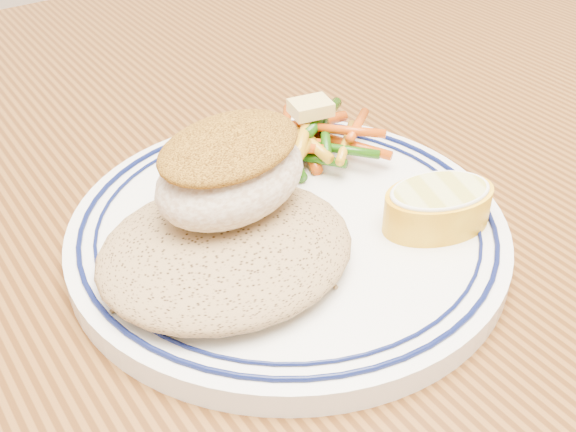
% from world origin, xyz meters
% --- Properties ---
extents(dining_table, '(1.50, 0.90, 0.75)m').
position_xyz_m(dining_table, '(0.00, 0.00, 0.65)').
color(dining_table, '#4B290F').
rests_on(dining_table, ground).
extents(plate, '(0.26, 0.26, 0.02)m').
position_xyz_m(plate, '(0.00, -0.04, 0.76)').
color(plate, white).
rests_on(plate, dining_table).
extents(rice_pilaf, '(0.14, 0.12, 0.03)m').
position_xyz_m(rice_pilaf, '(-0.05, -0.05, 0.78)').
color(rice_pilaf, olive).
rests_on(rice_pilaf, plate).
extents(fish_fillet, '(0.11, 0.09, 0.05)m').
position_xyz_m(fish_fillet, '(-0.03, -0.03, 0.81)').
color(fish_fillet, beige).
rests_on(fish_fillet, rice_pilaf).
extents(vegetable_pile, '(0.11, 0.10, 0.03)m').
position_xyz_m(vegetable_pile, '(0.06, 0.01, 0.78)').
color(vegetable_pile, '#BC4209').
rests_on(vegetable_pile, plate).
extents(butter_pat, '(0.03, 0.02, 0.01)m').
position_xyz_m(butter_pat, '(0.06, 0.02, 0.80)').
color(butter_pat, '#EED074').
rests_on(butter_pat, vegetable_pile).
extents(lemon_wedge, '(0.07, 0.07, 0.03)m').
position_xyz_m(lemon_wedge, '(0.07, -0.09, 0.78)').
color(lemon_wedge, yellow).
rests_on(lemon_wedge, plate).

